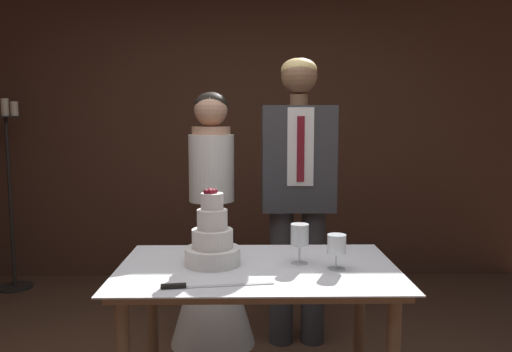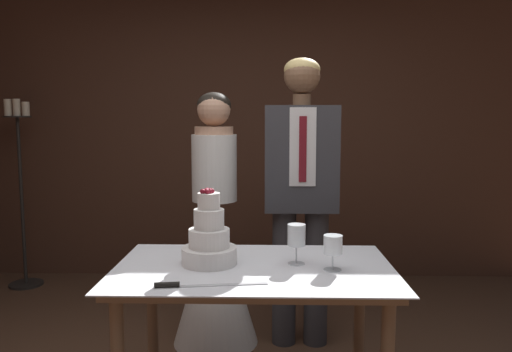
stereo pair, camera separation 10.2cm
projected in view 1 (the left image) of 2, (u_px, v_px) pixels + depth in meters
name	position (u px, v px, depth m)	size (l,w,h in m)	color
wall_back	(238.00, 124.00, 4.50)	(5.13, 0.12, 2.76)	#472B1E
cake_table	(257.00, 287.00, 2.28)	(1.26, 0.78, 0.76)	#8E6B4C
tiered_cake	(212.00, 241.00, 2.28)	(0.26, 0.26, 0.35)	white
cake_knife	(196.00, 286.00, 1.98)	(0.45, 0.08, 0.02)	silver
wine_glass_near	(300.00, 237.00, 2.30)	(0.08, 0.08, 0.19)	silver
wine_glass_middle	(337.00, 246.00, 2.21)	(0.08, 0.08, 0.16)	silver
bride	(212.00, 253.00, 3.14)	(0.54, 0.54, 1.59)	white
groom	(298.00, 183.00, 3.10)	(0.45, 0.25, 1.80)	#38383D
candle_stand	(10.00, 193.00, 4.14)	(0.28, 0.28, 1.60)	black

